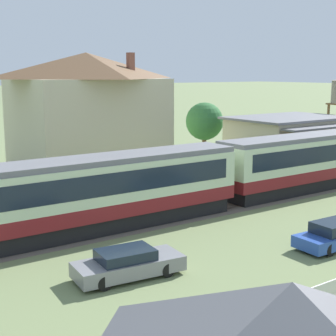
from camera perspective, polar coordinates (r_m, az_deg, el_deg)
name	(u,v)px	position (r m, az deg, el deg)	size (l,w,h in m)	color
ground_plane	(301,189)	(39.41, 14.49, -2.32)	(600.00, 600.00, 0.00)	#707F51
passenger_train	(227,171)	(33.46, 6.55, -0.35)	(74.25, 2.92, 4.09)	maroon
railway_track	(257,199)	(35.88, 9.88, -3.39)	(121.77, 3.60, 0.04)	#665B51
station_building	(287,140)	(50.30, 13.10, 3.09)	(10.96, 8.95, 4.41)	beige
station_house_brown_roof	(88,110)	(46.42, -8.90, 6.39)	(12.92, 10.43, 10.25)	beige
picket_fence_front	(222,336)	(16.90, 6.03, -18.01)	(43.61, 0.06, 1.05)	white
parked_car_grey	(128,264)	(22.22, -4.45, -10.53)	(4.85, 2.30, 1.25)	gray
yard_tree_1	(204,121)	(51.28, 4.07, 5.16)	(3.74, 3.74, 5.63)	brown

